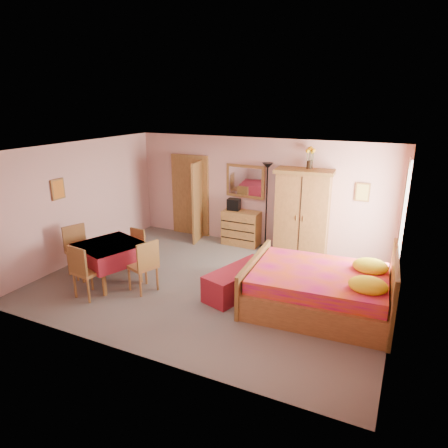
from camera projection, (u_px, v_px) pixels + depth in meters
The scene contains 23 objects.
floor at pixel (213, 283), 7.82m from camera, with size 6.50×6.50×0.00m, color slate.
ceiling at pixel (212, 150), 7.04m from camera, with size 6.50×6.50×0.00m, color brown.
wall_back at pixel (259, 193), 9.58m from camera, with size 6.50×0.10×2.60m, color #D29D98.
wall_front at pixel (126, 270), 5.28m from camera, with size 6.50×0.10×2.60m, color #D29D98.
wall_left at pixel (81, 202), 8.76m from camera, with size 0.10×5.00×2.60m, color #D29D98.
wall_right at pixel (401, 247), 6.10m from camera, with size 0.10×5.00×2.60m, color #D29D98.
doorway at pixel (191, 196), 10.42m from camera, with size 1.06×0.12×2.15m, color #9E6B35.
window at pixel (403, 217), 7.10m from camera, with size 0.08×1.40×1.95m, color white.
picture_left at pixel (58, 189), 8.11m from camera, with size 0.04×0.32×0.42m, color orange.
picture_back at pixel (363, 192), 8.52m from camera, with size 0.30×0.04×0.40m, color #D8BF59.
chest_of_drawers at pixel (241, 228), 9.79m from camera, with size 0.90×0.45×0.85m, color #AE773A.
wall_mirror at pixel (245, 181), 9.63m from camera, with size 1.02×0.05×0.80m, color white.
stereo at pixel (234, 204), 9.73m from camera, with size 0.30×0.22×0.28m, color black.
floor_lamp at pixel (266, 206), 9.40m from camera, with size 0.26×0.26×2.06m, color black.
wardrobe at pixel (302, 213), 8.95m from camera, with size 1.27×0.66×1.99m, color #996633.
sunflower_vase at pixel (310, 158), 8.64m from camera, with size 0.19×0.19×0.48m, color yellow.
bed at pixel (319, 278), 6.75m from camera, with size 2.41×1.90×1.12m, color #C51378.
bench at pixel (239, 281), 7.37m from camera, with size 0.54×1.47×0.49m, color maroon.
dining_table at pixel (111, 263), 7.76m from camera, with size 1.10×1.10×0.80m, color maroon.
chair_south at pixel (89, 271), 7.17m from camera, with size 0.46×0.46×1.01m, color olive.
chair_north at pixel (133, 250), 8.41m from camera, with size 0.38×0.38×0.84m, color olive.
chair_west at pixel (80, 252), 8.04m from camera, with size 0.47×0.47×1.03m, color #AE713B.
chair_east at pixel (142, 265), 7.40m from camera, with size 0.46×0.46×1.01m, color #A86D39.
Camera 1 is at (3.25, -6.32, 3.47)m, focal length 32.00 mm.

